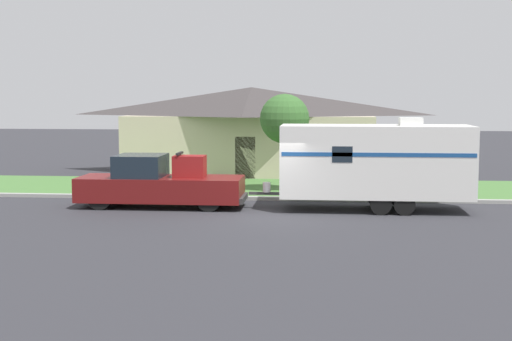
% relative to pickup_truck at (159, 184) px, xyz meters
% --- Properties ---
extents(ground_plane, '(120.00, 120.00, 0.00)m').
position_rel_pickup_truck_xyz_m(ground_plane, '(4.18, -1.70, -0.87)').
color(ground_plane, '#2D2D33').
extents(curb_strip, '(80.00, 0.30, 0.14)m').
position_rel_pickup_truck_xyz_m(curb_strip, '(4.18, 2.05, -0.80)').
color(curb_strip, '#999993').
rests_on(curb_strip, ground_plane).
extents(lawn_strip, '(80.00, 7.00, 0.03)m').
position_rel_pickup_truck_xyz_m(lawn_strip, '(4.18, 5.70, -0.85)').
color(lawn_strip, '#477538').
rests_on(lawn_strip, ground_plane).
extents(house_across_street, '(13.75, 6.63, 4.56)m').
position_rel_pickup_truck_xyz_m(house_across_street, '(2.23, 12.07, 1.49)').
color(house_across_street, beige).
rests_on(house_across_street, ground_plane).
extents(pickup_truck, '(6.19, 2.06, 2.05)m').
position_rel_pickup_truck_xyz_m(pickup_truck, '(0.00, 0.00, 0.00)').
color(pickup_truck, black).
rests_on(pickup_truck, ground_plane).
extents(travel_trailer, '(7.97, 2.33, 3.35)m').
position_rel_pickup_truck_xyz_m(travel_trailer, '(7.94, -0.00, 0.91)').
color(travel_trailer, black).
rests_on(travel_trailer, ground_plane).
extents(mailbox, '(0.48, 0.20, 1.30)m').
position_rel_pickup_truck_xyz_m(mailbox, '(5.09, 3.03, 0.13)').
color(mailbox, brown).
rests_on(mailbox, ground_plane).
extents(tree_in_yard, '(2.12, 2.12, 4.20)m').
position_rel_pickup_truck_xyz_m(tree_in_yard, '(4.40, 4.73, 2.25)').
color(tree_in_yard, brown).
rests_on(tree_in_yard, ground_plane).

